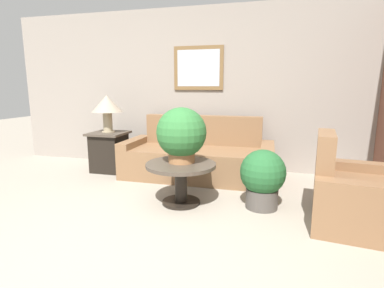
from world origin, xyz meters
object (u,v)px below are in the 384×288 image
Objects in this scene: table_lamp at (107,106)px; potted_plant_floor at (263,177)px; side_table at (109,151)px; couch_main at (198,158)px; armchair at (360,197)px; coffee_table at (181,174)px; potted_plant_on_table at (181,134)px.

table_lamp is 2.71m from potted_plant_floor.
couch_main is at bearing 1.59° from side_table.
armchair reaches higher than potted_plant_floor.
couch_main is 1.39m from potted_plant_floor.
coffee_table is at bearing 95.89° from armchair.
couch_main is 3.32× the size of potted_plant_floor.
armchair is (1.91, -1.17, -0.00)m from couch_main.
table_lamp reaches higher than armchair.
couch_main is 1.10m from coffee_table.
potted_plant_on_table reaches higher than armchair.
potted_plant_on_table is at bearing 98.19° from coffee_table.
potted_plant_floor reaches higher than side_table.
potted_plant_on_table is (0.05, -1.04, 0.53)m from couch_main.
armchair is at bearing -10.98° from potted_plant_floor.
couch_main is at bearing 1.59° from table_lamp.
couch_main is 3.48× the size of potted_plant_on_table.
side_table is at bearing -178.41° from couch_main.
coffee_table is at bearing -86.74° from couch_main.
potted_plant_on_table reaches higher than couch_main.
coffee_table is 1.86m from side_table.
table_lamp is (0.00, 0.00, 0.73)m from side_table.
table_lamp is (-3.38, 1.13, 0.77)m from armchair.
table_lamp is 0.88× the size of potted_plant_floor.
coffee_table is 1.98m from table_lamp.
couch_main is 1.65m from table_lamp.
coffee_table is at bearing -81.81° from potted_plant_on_table.
coffee_table is (0.06, -1.10, 0.06)m from couch_main.
couch_main is 1.17m from potted_plant_on_table.
potted_plant_floor reaches higher than coffee_table.
potted_plant_on_table reaches higher than side_table.
couch_main is 1.46m from side_table.
potted_plant_on_table is 0.95× the size of potted_plant_floor.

